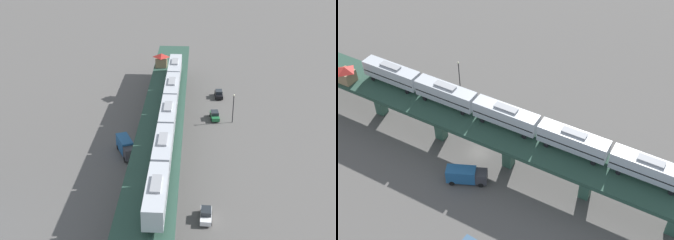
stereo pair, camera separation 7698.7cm
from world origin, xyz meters
The scene contains 9 objects.
ground_plane centered at (0.00, 0.00, 0.00)m, with size 400.00×400.00×0.00m, color #514F4C.
elevated_viaduct centered at (0.01, -0.18, 6.85)m, with size 15.72×92.38×7.99m.
subway_train centered at (-1.81, 5.04, 10.53)m, with size 7.79×62.42×4.45m.
signal_hut centered at (4.66, -28.15, 9.78)m, with size 3.47×3.47×3.40m.
street_car_white centered at (-10.26, 20.99, 0.94)m, with size 2.11×4.48×1.89m.
street_car_green centered at (-9.63, -16.31, 0.94)m, with size 2.57×4.66×1.89m.
street_car_black centered at (-9.98, -29.21, 0.94)m, with size 2.43×4.61×1.89m.
delivery_truck centered at (7.06, 2.46, 1.76)m, with size 5.41×7.40×3.20m.
street_lamp centered at (-13.74, -15.12, 4.11)m, with size 0.44×0.44×6.94m.
Camera 1 is at (-12.90, 81.77, 47.30)m, focal length 50.00 mm.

